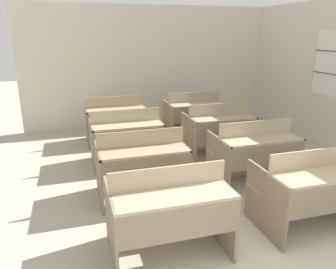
{
  "coord_description": "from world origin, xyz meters",
  "views": [
    {
      "loc": [
        -1.8,
        -1.32,
        2.12
      ],
      "look_at": [
        -0.58,
        2.79,
        0.78
      ],
      "focal_mm": 35.0,
      "sensor_mm": 36.0,
      "label": 1
    }
  ],
  "objects_px": {
    "bench_third_left": "(126,136)",
    "bench_back_left": "(115,118)",
    "bench_second_left": "(142,163)",
    "bench_third_right": "(219,128)",
    "bench_second_right": "(255,151)",
    "bench_front_right": "(312,188)",
    "bench_front_left": "(169,209)",
    "bench_back_right": "(194,113)"
  },
  "relations": [
    {
      "from": "bench_second_left",
      "to": "bench_back_left",
      "type": "height_order",
      "value": "same"
    },
    {
      "from": "bench_third_left",
      "to": "bench_back_left",
      "type": "relative_size",
      "value": 1.0
    },
    {
      "from": "bench_front_right",
      "to": "bench_third_right",
      "type": "distance_m",
      "value": 2.46
    },
    {
      "from": "bench_second_left",
      "to": "bench_back_left",
      "type": "distance_m",
      "value": 2.44
    },
    {
      "from": "bench_third_left",
      "to": "bench_third_right",
      "type": "bearing_deg",
      "value": -0.11
    },
    {
      "from": "bench_front_left",
      "to": "bench_back_right",
      "type": "relative_size",
      "value": 1.0
    },
    {
      "from": "bench_front_right",
      "to": "bench_back_left",
      "type": "relative_size",
      "value": 1.0
    },
    {
      "from": "bench_back_left",
      "to": "bench_back_right",
      "type": "relative_size",
      "value": 1.0
    },
    {
      "from": "bench_front_left",
      "to": "bench_third_right",
      "type": "xyz_separation_m",
      "value": [
        1.67,
        2.46,
        0.0
      ]
    },
    {
      "from": "bench_third_left",
      "to": "bench_front_left",
      "type": "bearing_deg",
      "value": -90.05
    },
    {
      "from": "bench_front_left",
      "to": "bench_third_left",
      "type": "distance_m",
      "value": 2.46
    },
    {
      "from": "bench_front_left",
      "to": "bench_third_right",
      "type": "height_order",
      "value": "same"
    },
    {
      "from": "bench_third_left",
      "to": "bench_back_right",
      "type": "distance_m",
      "value": 2.04
    },
    {
      "from": "bench_back_left",
      "to": "bench_back_right",
      "type": "xyz_separation_m",
      "value": [
        1.67,
        -0.01,
        0.0
      ]
    },
    {
      "from": "bench_second_left",
      "to": "bench_second_right",
      "type": "xyz_separation_m",
      "value": [
        1.66,
        -0.01,
        0.0
      ]
    },
    {
      "from": "bench_second_left",
      "to": "bench_third_left",
      "type": "distance_m",
      "value": 1.23
    },
    {
      "from": "bench_second_left",
      "to": "bench_third_left",
      "type": "bearing_deg",
      "value": 89.83
    },
    {
      "from": "bench_front_right",
      "to": "bench_third_left",
      "type": "bearing_deg",
      "value": 123.84
    },
    {
      "from": "bench_third_left",
      "to": "bench_front_right",
      "type": "bearing_deg",
      "value": -56.16
    },
    {
      "from": "bench_second_left",
      "to": "bench_back_right",
      "type": "relative_size",
      "value": 1.0
    },
    {
      "from": "bench_front_left",
      "to": "bench_third_right",
      "type": "relative_size",
      "value": 1.0
    },
    {
      "from": "bench_third_right",
      "to": "bench_second_right",
      "type": "bearing_deg",
      "value": -90.54
    },
    {
      "from": "bench_second_right",
      "to": "bench_third_left",
      "type": "xyz_separation_m",
      "value": [
        -1.66,
        1.24,
        0.0
      ]
    },
    {
      "from": "bench_front_left",
      "to": "bench_second_left",
      "type": "bearing_deg",
      "value": 90.08
    },
    {
      "from": "bench_second_right",
      "to": "bench_back_right",
      "type": "height_order",
      "value": "same"
    },
    {
      "from": "bench_front_right",
      "to": "bench_back_right",
      "type": "distance_m",
      "value": 3.66
    },
    {
      "from": "bench_third_right",
      "to": "bench_back_left",
      "type": "bearing_deg",
      "value": 144.21
    },
    {
      "from": "bench_second_right",
      "to": "bench_third_left",
      "type": "height_order",
      "value": "same"
    },
    {
      "from": "bench_second_left",
      "to": "bench_third_right",
      "type": "distance_m",
      "value": 2.08
    },
    {
      "from": "bench_second_left",
      "to": "bench_back_left",
      "type": "bearing_deg",
      "value": 90.24
    },
    {
      "from": "bench_second_left",
      "to": "bench_back_right",
      "type": "xyz_separation_m",
      "value": [
        1.66,
        2.43,
        0.0
      ]
    },
    {
      "from": "bench_front_right",
      "to": "bench_back_right",
      "type": "bearing_deg",
      "value": 89.97
    },
    {
      "from": "bench_second_left",
      "to": "bench_back_right",
      "type": "distance_m",
      "value": 2.94
    },
    {
      "from": "bench_front_left",
      "to": "bench_back_left",
      "type": "xyz_separation_m",
      "value": [
        -0.01,
        3.67,
        0.0
      ]
    },
    {
      "from": "bench_front_left",
      "to": "bench_back_left",
      "type": "distance_m",
      "value": 3.67
    },
    {
      "from": "bench_front_right",
      "to": "bench_third_left",
      "type": "xyz_separation_m",
      "value": [
        -1.65,
        2.46,
        0.0
      ]
    },
    {
      "from": "bench_second_right",
      "to": "bench_third_right",
      "type": "relative_size",
      "value": 1.0
    },
    {
      "from": "bench_second_right",
      "to": "bench_third_right",
      "type": "distance_m",
      "value": 1.24
    },
    {
      "from": "bench_front_right",
      "to": "bench_second_right",
      "type": "distance_m",
      "value": 1.22
    },
    {
      "from": "bench_front_left",
      "to": "bench_front_right",
      "type": "bearing_deg",
      "value": -0.14
    },
    {
      "from": "bench_third_right",
      "to": "bench_front_right",
      "type": "bearing_deg",
      "value": -90.43
    },
    {
      "from": "bench_back_left",
      "to": "bench_second_right",
      "type": "bearing_deg",
      "value": -55.71
    }
  ]
}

